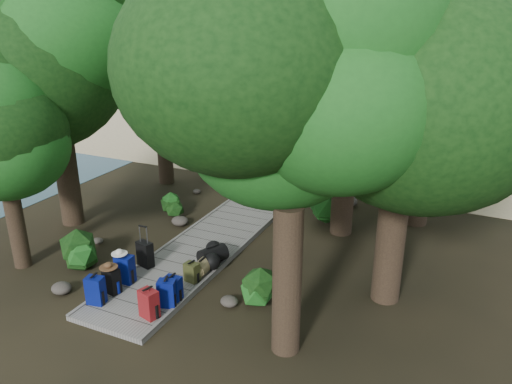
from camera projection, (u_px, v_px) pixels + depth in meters
The scene contains 51 objects.
ground at pixel (219, 237), 14.61m from camera, with size 120.00×120.00×0.00m, color black.
sand_beach at pixel (356, 125), 28.19m from camera, with size 40.00×22.00×0.02m, color #C4B484.
water_bay at pixel (55, 75), 48.43m from camera, with size 50.00×60.00×0.02m, color #274852.
distant_hill at pixel (136, 52), 71.10m from camera, with size 32.00×16.00×12.00m, color black.
boardwalk at pixel (235, 223), 15.44m from camera, with size 2.00×12.00×0.12m, color gray.
backpack_left_a at pixel (95, 289), 11.06m from camera, with size 0.38×0.27×0.72m, color #050D72, non-canonical shape.
backpack_left_b at pixel (112, 279), 11.49m from camera, with size 0.37×0.26×0.68m, color black, non-canonical shape.
backpack_left_c at pixel (125, 268), 11.91m from camera, with size 0.41×0.30×0.77m, color #050D72, non-canonical shape.
backpack_right_a at pixel (149, 302), 10.58m from camera, with size 0.39×0.28×0.71m, color maroon, non-canonical shape.
backpack_right_b at pixel (167, 292), 10.97m from camera, with size 0.39×0.27×0.70m, color #050D72, non-canonical shape.
backpack_right_c at pixel (173, 287), 11.20m from camera, with size 0.37×0.27×0.64m, color #050D72, non-canonical shape.
backpack_right_d at pixel (192, 271), 11.99m from camera, with size 0.34×0.25×0.52m, color #42441F, non-canonical shape.
duffel_right_khaki at pixel (203, 266), 12.37m from camera, with size 0.37×0.56×0.37m, color brown, non-canonical shape.
duffel_right_black at pixel (213, 255), 12.85m from camera, with size 0.45×0.72×0.45m, color black, non-canonical shape.
suitcase_on_boardwalk at pixel (145, 254), 12.67m from camera, with size 0.43×0.24×0.67m, color black, non-canonical shape.
lone_suitcase_on_sand at pixel (321, 155), 21.35m from camera, with size 0.41×0.23×0.64m, color black, non-canonical shape.
hat_brown at pixel (108, 265), 11.30m from camera, with size 0.42×0.42×0.13m, color #51351E, non-canonical shape.
hat_white at pixel (119, 251), 11.74m from camera, with size 0.38×0.38×0.13m, color silver, non-canonical shape.
kayak at pixel (252, 140), 24.42m from camera, with size 0.72×3.30×0.33m, color red.
sun_lounger at pixel (378, 151), 21.97m from camera, with size 0.66×2.04×0.66m, color silver, non-canonical shape.
tree_right_a at pixel (290, 155), 8.49m from camera, with size 4.79×4.79×7.99m, color black, non-canonical shape.
tree_right_b at pixel (405, 99), 9.97m from camera, with size 5.17×5.17×9.24m, color black, non-canonical shape.
tree_right_c at pixel (351, 74), 13.31m from camera, with size 5.38×5.38×9.31m, color black, non-canonical shape.
tree_right_d at pixel (435, 56), 13.81m from camera, with size 5.53×5.53×10.14m, color black, non-canonical shape.
tree_right_e at pixel (418, 61), 17.90m from camera, with size 4.98×4.98×8.96m, color black, non-canonical shape.
tree_right_f at pixel (501, 55), 18.96m from camera, with size 5.13×5.13×9.17m, color black, non-canonical shape.
tree_left_a at pixel (3, 153), 11.97m from camera, with size 3.66×3.66×6.10m, color black, non-canonical shape.
tree_left_b at pixel (52, 69), 13.96m from camera, with size 5.22×5.22×9.39m, color black, non-canonical shape.
tree_left_c at pixel (160, 74), 17.71m from camera, with size 4.71×4.71×8.18m, color black, non-canonical shape.
tree_back_a at pixel (323, 35), 26.14m from camera, with size 5.68×5.68×9.82m, color black, non-canonical shape.
tree_back_b at pixel (397, 39), 25.20m from camera, with size 5.34×5.34×9.53m, color black, non-canonical shape.
tree_back_c at pixel (453, 38), 24.20m from camera, with size 5.39×5.39×9.70m, color black, non-canonical shape.
tree_back_d at pixel (251, 59), 27.75m from camera, with size 4.23×4.23×7.06m, color black, non-canonical shape.
palm_right_a at pixel (378, 71), 17.40m from camera, with size 4.96×4.96×8.46m, color #124213, non-canonical shape.
palm_right_b at pixel (464, 57), 19.77m from camera, with size 4.61×4.61×8.90m, color #124213, non-canonical shape.
palm_right_c at pixel (402, 65), 22.46m from camera, with size 4.83×4.83×7.69m, color #124213, non-canonical shape.
palm_left_a at pixel (211, 69), 20.67m from camera, with size 4.91×4.91×7.81m, color #124213, non-canonical shape.
rock_left_a at pixel (61, 288), 11.74m from camera, with size 0.49×0.44×0.27m, color #4C473F, non-canonical shape.
rock_left_b at pixel (98, 241), 14.20m from camera, with size 0.31×0.28×0.17m, color #4C473F, non-canonical shape.
rock_left_c at pixel (180, 221), 15.36m from camera, with size 0.53×0.47×0.29m, color #4C473F, non-canonical shape.
rock_left_d at pixel (197, 191), 17.98m from camera, with size 0.28×0.26×0.16m, color #4C473F, non-canonical shape.
rock_right_a at pixel (229, 301), 11.26m from camera, with size 0.42×0.37×0.23m, color #4C473F, non-canonical shape.
rock_right_b at pixel (282, 271), 12.49m from camera, with size 0.48×0.43×0.27m, color #4C473F, non-canonical shape.
rock_right_c at pixel (290, 218), 15.67m from camera, with size 0.34×0.31×0.19m, color #4C473F, non-canonical shape.
rock_right_d at pixel (348, 201), 16.86m from camera, with size 0.60×0.54×0.33m, color #4C473F, non-canonical shape.
shrub_left_a at pixel (83, 252), 12.78m from camera, with size 0.98×0.98×0.88m, color #195419, non-canonical shape.
shrub_left_b at pixel (177, 206), 15.91m from camera, with size 0.84×0.84×0.76m, color #195419, non-canonical shape.
shrub_left_c at pixel (210, 165), 19.55m from camera, with size 1.08×1.08×0.97m, color #195419, non-canonical shape.
shrub_right_a at pixel (250, 290), 11.08m from camera, with size 1.00×1.00×0.90m, color #195419, non-canonical shape.
shrub_right_b at pixel (326, 202), 15.55m from camera, with size 1.36×1.36×1.22m, color #195419, non-canonical shape.
shrub_right_c at pixel (340, 178), 18.61m from camera, with size 0.74×0.74×0.66m, color #195419, non-canonical shape.
Camera 1 is at (6.54, -11.52, 6.40)m, focal length 35.00 mm.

